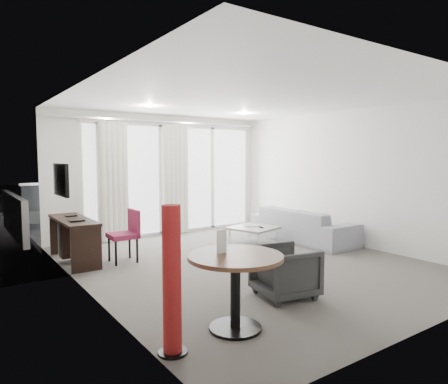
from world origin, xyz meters
TOP-DOWN VIEW (x-y plane):
  - floor at (0.00, 0.00)m, footprint 5.00×6.00m
  - ceiling at (0.00, 0.00)m, footprint 5.00×6.00m
  - wall_left at (-2.50, 0.00)m, footprint 0.00×6.00m
  - wall_right at (2.50, 0.00)m, footprint 0.00×6.00m
  - wall_front at (0.00, -3.00)m, footprint 5.00×0.00m
  - window_panel at (0.30, 2.98)m, footprint 4.00×0.02m
  - window_frame at (0.30, 2.97)m, footprint 4.10×0.06m
  - curtain_left at (-1.15, 2.82)m, footprint 0.60×0.20m
  - curtain_right at (0.25, 2.82)m, footprint 0.60×0.20m
  - curtain_track at (0.00, 2.82)m, footprint 4.80×0.04m
  - downlight_a at (-0.90, 1.60)m, footprint 0.12×0.12m
  - downlight_b at (1.20, 1.60)m, footprint 0.12×0.12m
  - desk at (-2.25, 1.64)m, footprint 0.47×1.50m
  - tv at (-2.46, 1.45)m, footprint 0.05×0.80m
  - desk_chair at (-1.60, 1.16)m, footprint 0.48×0.45m
  - round_table at (-1.62, -1.92)m, footprint 1.23×1.23m
  - menu_card at (-1.69, -1.79)m, footprint 0.13×0.05m
  - red_lamp at (-2.35, -2.00)m, footprint 0.26×0.26m
  - tub_armchair at (-0.56, -1.52)m, footprint 0.80×0.78m
  - coffee_table at (0.91, 0.92)m, footprint 0.98×0.98m
  - remote at (0.98, 0.78)m, footprint 0.10×0.16m
  - magazine at (0.94, 1.06)m, footprint 0.32×0.35m
  - sofa at (1.99, 0.66)m, footprint 0.88×2.26m
  - terrace_slab at (0.30, 4.50)m, footprint 5.60×3.00m
  - rattan_chair_a at (0.70, 3.79)m, footprint 0.56×0.56m
  - rattan_chair_b at (2.12, 4.71)m, footprint 0.71×0.71m
  - rattan_table at (1.22, 4.21)m, footprint 0.64×0.64m
  - balustrade at (0.30, 5.95)m, footprint 5.50×0.06m

SIDE VIEW (x-z plane):
  - terrace_slab at x=0.30m, z-range -0.12..0.00m
  - floor at x=0.00m, z-range 0.00..0.00m
  - coffee_table at x=0.91m, z-range 0.00..0.36m
  - rattan_table at x=1.22m, z-range 0.00..0.55m
  - tub_armchair at x=-0.56m, z-range 0.00..0.62m
  - sofa at x=1.99m, z-range 0.00..0.66m
  - desk at x=-2.25m, z-range 0.00..0.70m
  - remote at x=0.98m, z-range 0.35..0.37m
  - magazine at x=0.94m, z-range 0.35..0.37m
  - round_table at x=-1.62m, z-range 0.00..0.75m
  - rattan_chair_a at x=0.70m, z-range 0.00..0.78m
  - rattan_chair_b at x=2.12m, z-range 0.00..0.78m
  - desk_chair at x=-1.60m, z-range 0.00..0.85m
  - balustrade at x=0.30m, z-range -0.02..1.02m
  - red_lamp at x=-2.35m, z-range 0.00..1.30m
  - menu_card at x=-1.69m, z-range 0.60..0.84m
  - window_panel at x=0.30m, z-range 0.01..2.39m
  - curtain_left at x=-1.15m, z-range 0.01..2.39m
  - curtain_right at x=0.25m, z-range 0.01..2.39m
  - window_frame at x=0.30m, z-range -0.02..2.42m
  - wall_left at x=-2.50m, z-range 0.00..2.60m
  - wall_right at x=2.50m, z-range 0.00..2.60m
  - wall_front at x=0.00m, z-range 0.00..2.60m
  - tv at x=-2.46m, z-range 1.10..1.60m
  - curtain_track at x=0.00m, z-range 2.43..2.47m
  - downlight_a at x=-0.90m, z-range 2.58..2.60m
  - downlight_b at x=1.20m, z-range 2.58..2.60m
  - ceiling at x=0.00m, z-range 2.60..2.60m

